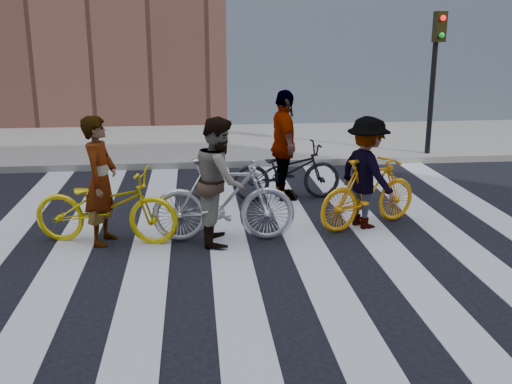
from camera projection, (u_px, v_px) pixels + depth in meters
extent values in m
plane|color=black|center=(269.00, 250.00, 8.39)|extent=(100.00, 100.00, 0.00)
cube|color=gray|center=(233.00, 143.00, 15.55)|extent=(100.00, 5.00, 0.15)
cube|color=silver|center=(68.00, 257.00, 8.12)|extent=(0.55, 10.00, 0.01)
cube|color=silver|center=(150.00, 254.00, 8.23)|extent=(0.55, 10.00, 0.01)
cube|color=silver|center=(230.00, 251.00, 8.34)|extent=(0.55, 10.00, 0.01)
cube|color=silver|center=(308.00, 248.00, 8.45)|extent=(0.55, 10.00, 0.01)
cube|color=silver|center=(383.00, 245.00, 8.56)|extent=(0.55, 10.00, 0.01)
cube|color=silver|center=(457.00, 242.00, 8.67)|extent=(0.55, 10.00, 0.01)
cylinder|color=black|center=(432.00, 91.00, 13.57)|extent=(0.12, 0.12, 3.20)
cube|color=black|center=(440.00, 27.00, 13.05)|extent=(0.22, 0.28, 0.65)
sphere|color=red|center=(443.00, 18.00, 12.86)|extent=(0.12, 0.12, 0.12)
sphere|color=#0CCC26|center=(442.00, 35.00, 12.96)|extent=(0.12, 0.12, 0.12)
imported|color=yellow|center=(106.00, 206.00, 8.54)|extent=(2.19, 1.13, 1.10)
imported|color=silver|center=(224.00, 200.00, 8.57)|extent=(2.08, 0.66, 1.24)
imported|color=#FFA00E|center=(369.00, 193.00, 9.21)|extent=(1.88, 1.22, 1.10)
imported|color=black|center=(287.00, 171.00, 10.69)|extent=(2.01, 0.83, 1.03)
imported|color=slate|center=(101.00, 181.00, 8.43)|extent=(0.57, 0.75, 1.84)
imported|color=slate|center=(220.00, 181.00, 8.49)|extent=(0.72, 0.91, 1.82)
imported|color=slate|center=(367.00, 173.00, 9.12)|extent=(1.04, 1.28, 1.73)
imported|color=slate|center=(284.00, 146.00, 10.56)|extent=(0.57, 1.19, 1.97)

